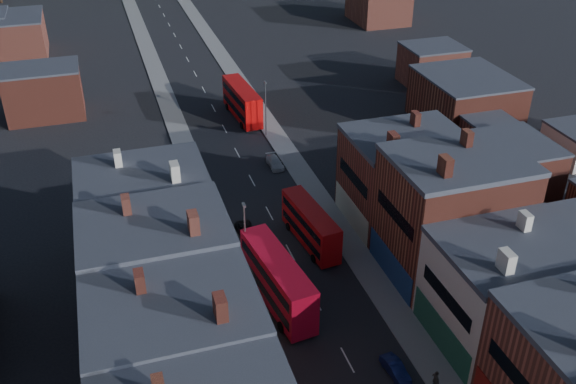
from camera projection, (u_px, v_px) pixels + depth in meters
pavement_west at (198, 180)px, 80.09m from camera, size 3.00×200.00×0.12m
pavement_east at (296, 166)px, 83.41m from camera, size 3.00×200.00×0.12m
lamp_post_2 at (245, 234)px, 61.62m from camera, size 0.25×0.70×8.12m
lamp_post_3 at (266, 105)px, 88.93m from camera, size 0.25×0.70×8.12m
bus_0 at (278, 280)px, 58.78m from camera, size 4.19×11.93×5.05m
bus_1 at (311, 225)px, 67.29m from camera, size 3.38×10.19×4.32m
bus_2 at (242, 101)px, 95.35m from camera, size 3.52×11.63×4.95m
car_1 at (395, 369)px, 52.23m from camera, size 1.51×3.48×1.11m
car_2 at (247, 231)px, 69.58m from camera, size 2.05×3.98×1.07m
car_3 at (275, 162)px, 83.09m from camera, size 1.70×4.01×1.16m
ped_1 at (270, 369)px, 51.62m from camera, size 0.84×0.48×1.71m
ped_3 at (436, 380)px, 50.50m from camera, size 0.56×1.13×1.89m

